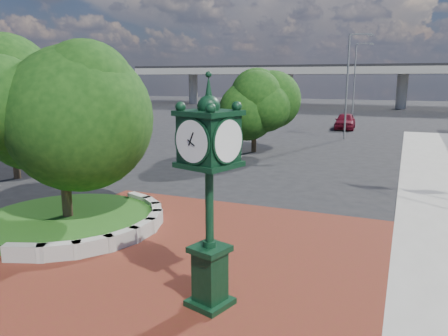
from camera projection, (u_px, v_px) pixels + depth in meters
ground at (191, 246)px, 14.09m from camera, size 200.00×200.00×0.00m
plaza at (176, 257)px, 13.18m from camera, size 12.00×12.00×0.04m
planter_wall at (121, 227)px, 15.06m from camera, size 2.96×6.77×0.54m
grass_bed at (68, 221)px, 15.94m from camera, size 6.10×6.10×0.40m
overpass at (371, 70)px, 76.06m from camera, size 90.00×12.00×7.50m
tree_planter at (61, 124)px, 15.22m from camera, size 5.20×5.20×6.33m
tree_northwest at (10, 101)px, 22.67m from camera, size 5.60×5.60×6.93m
tree_street at (254, 107)px, 31.20m from camera, size 4.40×4.40×5.45m
post_clock at (209, 186)px, 9.77m from camera, size 1.34×1.34×5.37m
parked_car at (345, 121)px, 45.74m from camera, size 2.30×5.05×1.68m
street_lamp_near at (350, 79)px, 37.25m from camera, size 2.00×0.41×8.92m
street_lamp_far at (357, 76)px, 53.81m from camera, size 2.11×0.37×9.41m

